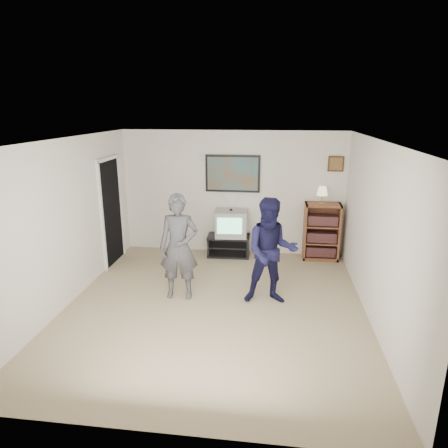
% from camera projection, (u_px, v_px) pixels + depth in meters
% --- Properties ---
extents(room_shell, '(4.51, 5.00, 2.51)m').
position_uv_depth(room_shell, '(218.00, 222.00, 6.07)').
color(room_shell, '#96835F').
rests_on(room_shell, ground).
extents(media_stand, '(0.86, 0.50, 0.43)m').
position_uv_depth(media_stand, '(229.00, 245.00, 8.16)').
color(media_stand, black).
rests_on(media_stand, room_shell).
extents(crt_television, '(0.66, 0.57, 0.52)m').
position_uv_depth(crt_television, '(231.00, 223.00, 8.02)').
color(crt_television, '#979792').
rests_on(crt_television, media_stand).
extents(bookshelf, '(0.69, 0.39, 1.13)m').
position_uv_depth(bookshelf, '(321.00, 232.00, 7.88)').
color(bookshelf, '#5F2D1C').
rests_on(bookshelf, room_shell).
extents(table_lamp, '(0.22, 0.22, 0.34)m').
position_uv_depth(table_lamp, '(322.00, 195.00, 7.64)').
color(table_lamp, '#FFF2C1').
rests_on(table_lamp, bookshelf).
extents(person_tall, '(0.64, 0.44, 1.67)m').
position_uv_depth(person_tall, '(179.00, 247.00, 6.20)').
color(person_tall, '#3D3D40').
rests_on(person_tall, room_shell).
extents(person_short, '(0.87, 0.71, 1.66)m').
position_uv_depth(person_short, '(271.00, 252.00, 6.02)').
color(person_short, black).
rests_on(person_short, room_shell).
extents(controller_left, '(0.08, 0.13, 0.04)m').
position_uv_depth(controller_left, '(184.00, 224.00, 6.27)').
color(controller_left, white).
rests_on(controller_left, person_tall).
extents(controller_right, '(0.04, 0.13, 0.04)m').
position_uv_depth(controller_right, '(270.00, 229.00, 6.16)').
color(controller_right, white).
rests_on(controller_right, person_short).
extents(poster, '(1.10, 0.03, 0.75)m').
position_uv_depth(poster, '(233.00, 174.00, 7.98)').
color(poster, black).
rests_on(poster, room_shell).
extents(air_vent, '(0.28, 0.02, 0.14)m').
position_uv_depth(air_vent, '(205.00, 158.00, 7.97)').
color(air_vent, white).
rests_on(air_vent, room_shell).
extents(small_picture, '(0.30, 0.03, 0.30)m').
position_uv_depth(small_picture, '(336.00, 164.00, 7.68)').
color(small_picture, black).
rests_on(small_picture, room_shell).
extents(doorway, '(0.03, 0.85, 2.00)m').
position_uv_depth(doorway, '(111.00, 212.00, 7.60)').
color(doorway, black).
rests_on(doorway, room_shell).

